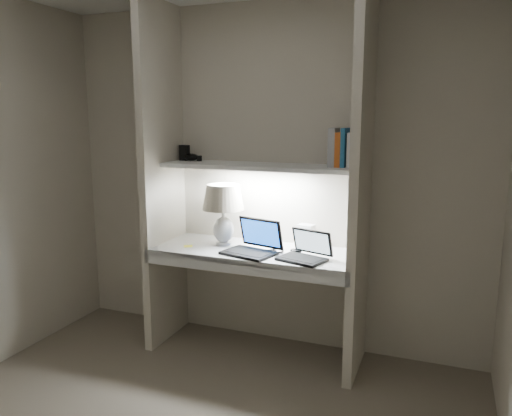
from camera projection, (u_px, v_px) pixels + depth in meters
The scene contains 17 objects.
back_wall at pixel (268, 178), 3.69m from camera, with size 3.20×0.01×2.50m, color beige.
alcove_panel_left at pixel (163, 177), 3.69m from camera, with size 0.06×0.55×2.50m, color beige.
alcove_panel_right at pixel (361, 188), 3.18m from camera, with size 0.06×0.55×2.50m, color beige.
desk at pixel (254, 252), 3.53m from camera, with size 1.40×0.55×0.04m, color white.
desk_apron at pixel (240, 267), 3.29m from camera, with size 1.46×0.03×0.10m, color silver.
shelf at pixel (259, 166), 3.50m from camera, with size 1.40×0.36×0.03m, color silver.
strip_light at pixel (259, 170), 3.51m from camera, with size 0.60×0.04×0.01m, color white.
table_lamp at pixel (223, 204), 3.60m from camera, with size 0.30×0.30×0.44m.
laptop_main at pixel (253, 245), 3.43m from camera, with size 0.40×0.37×0.23m.
laptop_netbook at pixel (305, 253), 3.28m from camera, with size 0.36×0.33×0.19m.
speaker at pixel (306, 235), 3.60m from camera, with size 0.11×0.08×0.16m, color silver.
mouse at pixel (296, 251), 3.43m from camera, with size 0.09×0.05×0.03m, color black.
cable_coil at pixel (277, 251), 3.47m from camera, with size 0.10×0.10×0.01m, color black.
sticky_note at pixel (188, 246), 3.61m from camera, with size 0.06×0.06×0.00m, color yellow.
book_row at pixel (348, 149), 3.30m from camera, with size 0.24×0.17×0.26m.
shelf_box at pixel (185, 153), 3.79m from camera, with size 0.07×0.05×0.12m, color black.
shelf_gadget at pixel (191, 157), 3.76m from camera, with size 0.13×0.09×0.05m, color black.
Camera 1 is at (1.24, -1.95, 1.70)m, focal length 35.00 mm.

